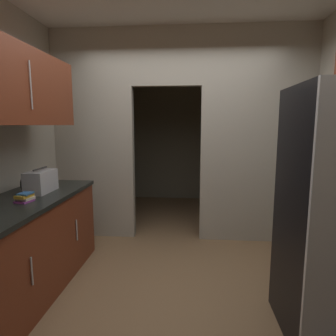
{
  "coord_description": "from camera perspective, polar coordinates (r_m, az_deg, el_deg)",
  "views": [
    {
      "loc": [
        0.16,
        -2.37,
        1.54
      ],
      "look_at": [
        -0.09,
        0.59,
        1.1
      ],
      "focal_mm": 30.79,
      "sensor_mm": 36.0,
      "label": 1
    }
  ],
  "objects": [
    {
      "name": "upper_cabinet_counterside",
      "position": [
        2.8,
        -28.84,
        14.15
      ],
      "size": [
        0.36,
        1.74,
        0.65
      ],
      "color": "maroon"
    },
    {
      "name": "book_stack",
      "position": [
        2.79,
        -26.5,
        -5.25
      ],
      "size": [
        0.14,
        0.16,
        0.08
      ],
      "color": "#8C3893",
      "rests_on": "lower_cabinet_run"
    },
    {
      "name": "kitchen_partition",
      "position": [
        3.82,
        3.04,
        7.49
      ],
      "size": [
        3.38,
        0.12,
        2.77
      ],
      "color": "#ADA899",
      "rests_on": "ground"
    },
    {
      "name": "ground",
      "position": [
        2.84,
        0.86,
        -24.43
      ],
      "size": [
        20.0,
        20.0,
        0.0
      ],
      "primitive_type": "plane",
      "color": "brown"
    },
    {
      "name": "boombox",
      "position": [
        3.11,
        -23.91,
        -2.43
      ],
      "size": [
        0.2,
        0.36,
        0.24
      ],
      "color": "#B2B2B7",
      "rests_on": "lower_cabinet_run"
    },
    {
      "name": "lower_cabinet_run",
      "position": [
        2.99,
        -26.84,
        -13.97
      ],
      "size": [
        0.68,
        1.93,
        0.88
      ],
      "color": "maroon",
      "rests_on": "ground"
    },
    {
      "name": "adjoining_room_shell",
      "position": [
        5.41,
        3.08,
        6.84
      ],
      "size": [
        3.38,
        2.26,
        2.77
      ],
      "color": "gray",
      "rests_on": "ground"
    }
  ]
}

